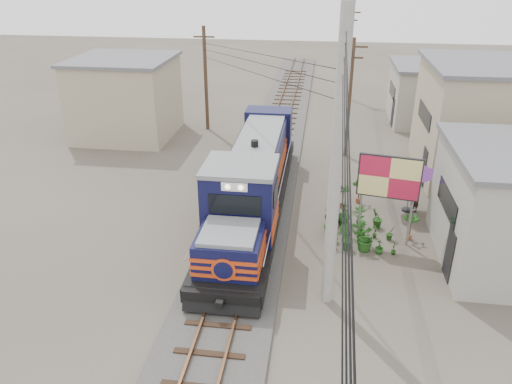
# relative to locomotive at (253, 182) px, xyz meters

# --- Properties ---
(ground) EXTENTS (120.00, 120.00, 0.00)m
(ground) POSITION_rel_locomotive_xyz_m (0.00, -5.60, -1.67)
(ground) COLOR #473F35
(ground) RESTS_ON ground
(ballast) EXTENTS (3.60, 70.00, 0.16)m
(ballast) POSITION_rel_locomotive_xyz_m (0.00, 4.40, -1.59)
(ballast) COLOR #595651
(ballast) RESTS_ON ground
(track) EXTENTS (1.15, 70.00, 0.12)m
(track) POSITION_rel_locomotive_xyz_m (0.00, 4.40, -1.41)
(track) COLOR #51331E
(track) RESTS_ON ground
(locomotive) EXTENTS (2.82, 15.34, 3.80)m
(locomotive) POSITION_rel_locomotive_xyz_m (0.00, 0.00, 0.00)
(locomotive) COLOR black
(locomotive) RESTS_ON ground
(utility_pole_main) EXTENTS (0.40, 0.40, 10.00)m
(utility_pole_main) POSITION_rel_locomotive_xyz_m (3.50, -6.10, 3.33)
(utility_pole_main) COLOR #9E9B93
(utility_pole_main) RESTS_ON ground
(wooden_pole_mid) EXTENTS (1.60, 0.24, 7.00)m
(wooden_pole_mid) POSITION_rel_locomotive_xyz_m (4.50, 8.40, 2.00)
(wooden_pole_mid) COLOR #4C3826
(wooden_pole_mid) RESTS_ON ground
(wooden_pole_far) EXTENTS (1.60, 0.24, 7.50)m
(wooden_pole_far) POSITION_rel_locomotive_xyz_m (4.80, 22.40, 2.26)
(wooden_pole_far) COLOR #4C3826
(wooden_pole_far) RESTS_ON ground
(wooden_pole_left) EXTENTS (1.60, 0.24, 7.00)m
(wooden_pole_left) POSITION_rel_locomotive_xyz_m (-5.00, 12.40, 2.00)
(wooden_pole_left) COLOR #4C3826
(wooden_pole_left) RESTS_ON ground
(power_lines) EXTENTS (9.65, 19.00, 3.30)m
(power_lines) POSITION_rel_locomotive_xyz_m (-0.14, 2.89, 5.89)
(power_lines) COLOR black
(power_lines) RESTS_ON ground
(shophouse_mid) EXTENTS (8.40, 7.35, 6.20)m
(shophouse_mid) POSITION_rel_locomotive_xyz_m (12.50, 6.40, 1.44)
(shophouse_mid) COLOR tan
(shophouse_mid) RESTS_ON ground
(shophouse_back) EXTENTS (6.30, 6.30, 4.20)m
(shophouse_back) POSITION_rel_locomotive_xyz_m (11.00, 16.40, 0.44)
(shophouse_back) COLOR gray
(shophouse_back) RESTS_ON ground
(shophouse_left) EXTENTS (6.30, 6.30, 5.20)m
(shophouse_left) POSITION_rel_locomotive_xyz_m (-10.00, 10.40, 0.94)
(shophouse_left) COLOR tan
(shophouse_left) RESTS_ON ground
(billboard) EXTENTS (2.50, 0.58, 3.90)m
(billboard) POSITION_rel_locomotive_xyz_m (5.82, -1.73, 1.21)
(billboard) COLOR #99999E
(billboard) RESTS_ON ground
(market_umbrella) EXTENTS (2.98, 2.98, 2.59)m
(market_umbrella) POSITION_rel_locomotive_xyz_m (7.27, 1.33, 0.61)
(market_umbrella) COLOR black
(market_umbrella) RESTS_ON ground
(vendor) EXTENTS (0.66, 0.64, 1.52)m
(vendor) POSITION_rel_locomotive_xyz_m (7.54, 1.15, -0.91)
(vendor) COLOR black
(vendor) RESTS_ON ground
(plant_nursery) EXTENTS (3.16, 3.25, 1.12)m
(plant_nursery) POSITION_rel_locomotive_xyz_m (4.55, -1.60, -1.17)
(plant_nursery) COLOR #1E4D16
(plant_nursery) RESTS_ON ground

